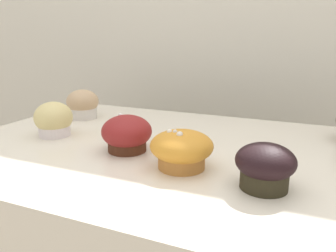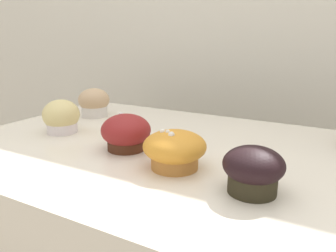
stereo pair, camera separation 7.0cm
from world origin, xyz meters
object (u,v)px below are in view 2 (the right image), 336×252
Objects in this scene: muffin_back_left at (175,149)px; muffin_back_center at (94,103)px; muffin_front_center at (61,117)px; muffin_front_left at (253,169)px; muffin_front_right at (126,133)px.

muffin_back_center is at bearing 149.17° from muffin_back_left.
muffin_front_center is 0.51m from muffin_front_left.
muffin_front_right is at bearing -37.06° from muffin_back_center.
muffin_back_center is (-0.05, 0.17, 0.00)m from muffin_front_center.
muffin_front_left is at bearing -10.69° from muffin_back_left.
muffin_back_left is (0.35, -0.07, -0.00)m from muffin_front_center.
muffin_back_left is at bearing -16.42° from muffin_front_right.
muffin_back_left is 1.10× the size of muffin_front_right.
muffin_front_center is 0.22m from muffin_front_right.
muffin_front_center is 0.98× the size of muffin_back_center.
muffin_front_left is at bearing -10.64° from muffin_front_center.
muffin_back_center is at bearing 154.11° from muffin_front_left.
muffin_front_center is 0.96× the size of muffin_front_left.
muffin_back_left and muffin_front_left have the same top height.
muffin_front_center reaches higher than muffin_front_right.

